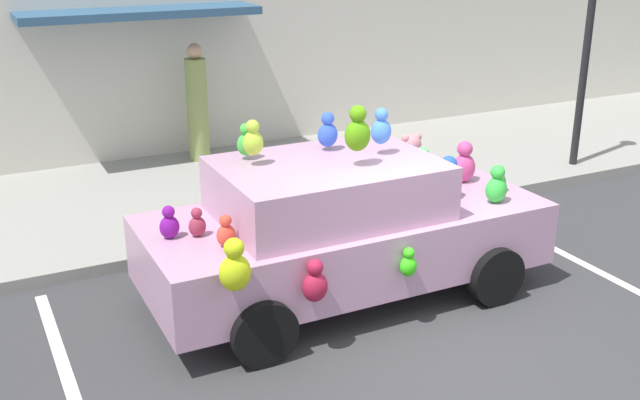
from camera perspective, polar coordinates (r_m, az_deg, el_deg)
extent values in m
plane|color=#38383A|center=(7.53, 9.19, -10.69)|extent=(60.00, 60.00, 0.00)
cube|color=gray|center=(11.53, -5.23, 1.05)|extent=(24.00, 4.00, 0.15)
cube|color=#2D5272|center=(12.18, -13.45, 13.57)|extent=(3.60, 1.10, 0.12)
cube|color=silver|center=(9.74, 18.26, -4.07)|extent=(0.12, 3.60, 0.01)
cube|color=silver|center=(7.29, -18.44, -12.68)|extent=(0.12, 3.60, 0.01)
cube|color=#BE8EAD|center=(8.11, 1.90, -3.00)|extent=(4.27, 1.77, 0.68)
cube|color=#BE8EAD|center=(7.79, 0.57, 0.92)|extent=(2.22, 1.56, 0.56)
cylinder|color=black|center=(9.57, 6.35, -1.52)|extent=(0.64, 0.22, 0.64)
cylinder|color=black|center=(8.26, 12.99, -5.54)|extent=(0.64, 0.22, 0.64)
cylinder|color=black|center=(8.52, -8.89, -4.44)|extent=(0.64, 0.22, 0.64)
cylinder|color=black|center=(7.03, -4.32, -9.88)|extent=(0.64, 0.22, 0.64)
ellipsoid|color=#38D542|center=(8.36, 13.12, 0.76)|extent=(0.25, 0.20, 0.29)
sphere|color=#38D542|center=(8.30, 13.23, 2.06)|extent=(0.16, 0.16, 0.16)
ellipsoid|color=#E84832|center=(7.11, -7.08, -2.67)|extent=(0.18, 0.15, 0.22)
sphere|color=#E84832|center=(7.05, -7.13, -1.55)|extent=(0.12, 0.12, 0.12)
ellipsoid|color=green|center=(7.79, -5.56, 4.17)|extent=(0.20, 0.16, 0.23)
sphere|color=green|center=(7.75, -5.60, 5.32)|extent=(0.13, 0.13, 0.13)
ellipsoid|color=#992E47|center=(7.38, -9.22, -1.98)|extent=(0.17, 0.14, 0.20)
sphere|color=#992E47|center=(7.33, -9.27, -0.98)|extent=(0.11, 0.11, 0.11)
ellipsoid|color=#4B8F10|center=(7.50, 2.84, 4.87)|extent=(0.27, 0.22, 0.32)
sphere|color=#4B8F10|center=(7.45, 2.87, 6.49)|extent=(0.17, 0.17, 0.17)
ellipsoid|color=#781590|center=(7.37, -11.26, -2.01)|extent=(0.19, 0.16, 0.23)
sphere|color=#781590|center=(7.32, -11.34, -0.88)|extent=(0.12, 0.12, 0.12)
ellipsoid|color=#AD1B3A|center=(6.93, -0.38, -6.56)|extent=(0.24, 0.20, 0.29)
sphere|color=#AD1B3A|center=(6.85, -0.38, -5.08)|extent=(0.15, 0.15, 0.15)
ellipsoid|color=#C9DF18|center=(6.51, -6.41, -5.45)|extent=(0.28, 0.23, 0.33)
sphere|color=#C9DF18|center=(6.42, -6.49, -3.62)|extent=(0.18, 0.18, 0.18)
ellipsoid|color=#4380EC|center=(7.92, 4.61, 5.15)|extent=(0.22, 0.18, 0.26)
sphere|color=#4380EC|center=(7.88, 4.65, 6.43)|extent=(0.14, 0.14, 0.14)
ellipsoid|color=blue|center=(8.37, 9.58, 1.18)|extent=(0.28, 0.23, 0.33)
sphere|color=blue|center=(8.30, 9.67, 2.68)|extent=(0.18, 0.18, 0.18)
ellipsoid|color=#60D573|center=(8.81, 7.64, 2.16)|extent=(0.26, 0.21, 0.30)
sphere|color=#60D573|center=(8.75, 7.70, 3.47)|extent=(0.16, 0.16, 0.16)
ellipsoid|color=blue|center=(8.07, 0.58, 4.92)|extent=(0.22, 0.18, 0.26)
sphere|color=blue|center=(8.02, 0.58, 6.15)|extent=(0.14, 0.14, 0.14)
ellipsoid|color=#368C31|center=(8.71, 13.27, 1.27)|extent=(0.18, 0.15, 0.22)
sphere|color=#368C31|center=(8.66, 13.34, 2.20)|extent=(0.12, 0.12, 0.12)
ellipsoid|color=#39E91B|center=(7.42, 6.66, -4.98)|extent=(0.17, 0.14, 0.21)
sphere|color=#39E91B|center=(7.37, 6.70, -3.98)|extent=(0.11, 0.11, 0.11)
ellipsoid|color=#B1DD3A|center=(7.56, -5.06, 4.29)|extent=(0.21, 0.17, 0.25)
sphere|color=#B1DD3A|center=(7.52, -5.10, 5.54)|extent=(0.13, 0.13, 0.13)
ellipsoid|color=#DF5E56|center=(8.02, -7.36, -0.02)|extent=(0.18, 0.14, 0.21)
sphere|color=#DF5E56|center=(7.97, -7.40, 0.94)|extent=(0.11, 0.11, 0.11)
ellipsoid|color=#D84487|center=(8.96, 10.75, 2.38)|extent=(0.28, 0.23, 0.34)
sphere|color=#D84487|center=(8.89, 10.85, 3.80)|extent=(0.18, 0.18, 0.18)
ellipsoid|color=pink|center=(11.28, 6.81, 2.35)|extent=(0.42, 0.35, 0.52)
sphere|color=pink|center=(11.17, 6.89, 4.16)|extent=(0.30, 0.30, 0.30)
sphere|color=pink|center=(11.09, 6.46, 4.61)|extent=(0.12, 0.12, 0.12)
sphere|color=pink|center=(11.20, 7.35, 4.73)|extent=(0.12, 0.12, 0.12)
cylinder|color=black|center=(12.58, 19.45, 10.90)|extent=(0.12, 0.12, 3.81)
cylinder|color=#889B54|center=(12.50, -9.19, 6.69)|extent=(0.34, 0.34, 1.66)
sphere|color=tan|center=(12.31, -9.44, 11.00)|extent=(0.24, 0.24, 0.24)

